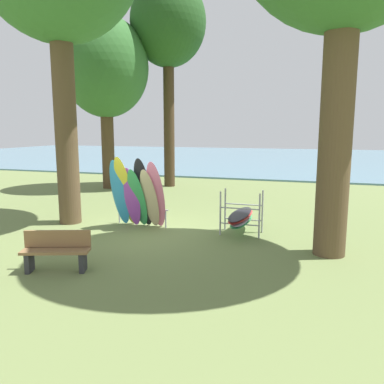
% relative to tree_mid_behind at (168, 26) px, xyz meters
% --- Properties ---
extents(ground_plane, '(80.00, 80.00, 0.00)m').
position_rel_tree_mid_behind_xyz_m(ground_plane, '(2.61, -8.81, -8.02)').
color(ground_plane, olive).
extents(lake_water, '(80.00, 36.00, 0.10)m').
position_rel_tree_mid_behind_xyz_m(lake_water, '(2.61, 21.58, -7.97)').
color(lake_water, slate).
rests_on(lake_water, ground).
extents(tree_mid_behind, '(3.76, 3.76, 10.34)m').
position_rel_tree_mid_behind_xyz_m(tree_mid_behind, '(0.00, 0.00, 0.00)').
color(tree_mid_behind, '#42301E').
rests_on(tree_mid_behind, ground).
extents(tree_far_left_back, '(4.22, 4.22, 8.38)m').
position_rel_tree_mid_behind_xyz_m(tree_far_left_back, '(-2.71, -1.54, -2.14)').
color(tree_far_left_back, '#4C3823').
rests_on(tree_far_left_back, ground).
extents(leaning_board_pile, '(1.81, 0.93, 2.20)m').
position_rel_tree_mid_behind_xyz_m(leaning_board_pile, '(2.21, -8.35, -7.02)').
color(leaning_board_pile, '#2D8ED1').
rests_on(leaning_board_pile, ground).
extents(board_storage_rack, '(1.15, 2.12, 1.25)m').
position_rel_tree_mid_behind_xyz_m(board_storage_rack, '(5.34, -8.08, -7.52)').
color(board_storage_rack, '#9EA0A5').
rests_on(board_storage_rack, ground).
extents(park_bench, '(1.46, 0.85, 0.85)m').
position_rel_tree_mid_behind_xyz_m(park_bench, '(2.18, -12.17, -7.57)').
color(park_bench, '#2D2D33').
rests_on(park_bench, ground).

